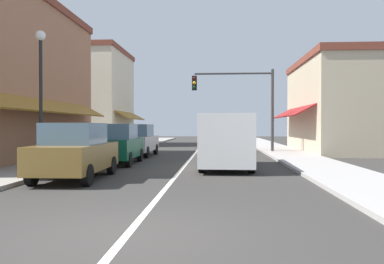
{
  "coord_description": "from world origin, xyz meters",
  "views": [
    {
      "loc": [
        1.39,
        -6.0,
        1.68
      ],
      "look_at": [
        0.15,
        13.04,
        1.38
      ],
      "focal_mm": 36.82,
      "sensor_mm": 36.0,
      "label": 1
    }
  ],
  "objects_px": {
    "parked_car_second_left": "(117,144)",
    "traffic_signal_mast_arm": "(243,95)",
    "van_in_lane": "(227,139)",
    "parked_car_nearest_left": "(76,152)",
    "parked_car_third_left": "(137,140)",
    "street_lamp_left_near": "(41,78)"
  },
  "relations": [
    {
      "from": "van_in_lane",
      "to": "traffic_signal_mast_arm",
      "type": "bearing_deg",
      "value": 83.82
    },
    {
      "from": "parked_car_second_left",
      "to": "parked_car_third_left",
      "type": "bearing_deg",
      "value": 88.94
    },
    {
      "from": "parked_car_nearest_left",
      "to": "traffic_signal_mast_arm",
      "type": "height_order",
      "value": "traffic_signal_mast_arm"
    },
    {
      "from": "traffic_signal_mast_arm",
      "to": "parked_car_third_left",
      "type": "bearing_deg",
      "value": -152.61
    },
    {
      "from": "traffic_signal_mast_arm",
      "to": "parked_car_second_left",
      "type": "bearing_deg",
      "value": -127.73
    },
    {
      "from": "van_in_lane",
      "to": "traffic_signal_mast_arm",
      "type": "distance_m",
      "value": 9.49
    },
    {
      "from": "parked_car_third_left",
      "to": "traffic_signal_mast_arm",
      "type": "xyz_separation_m",
      "value": [
        6.04,
        3.13,
        2.71
      ]
    },
    {
      "from": "parked_car_nearest_left",
      "to": "parked_car_second_left",
      "type": "distance_m",
      "value": 4.98
    },
    {
      "from": "parked_car_nearest_left",
      "to": "van_in_lane",
      "type": "height_order",
      "value": "van_in_lane"
    },
    {
      "from": "parked_car_second_left",
      "to": "parked_car_third_left",
      "type": "height_order",
      "value": "same"
    },
    {
      "from": "parked_car_nearest_left",
      "to": "traffic_signal_mast_arm",
      "type": "bearing_deg",
      "value": 63.56
    },
    {
      "from": "parked_car_second_left",
      "to": "traffic_signal_mast_arm",
      "type": "distance_m",
      "value": 10.17
    },
    {
      "from": "traffic_signal_mast_arm",
      "to": "van_in_lane",
      "type": "bearing_deg",
      "value": -97.6
    },
    {
      "from": "parked_car_third_left",
      "to": "parked_car_nearest_left",
      "type": "bearing_deg",
      "value": -88.9
    },
    {
      "from": "parked_car_third_left",
      "to": "traffic_signal_mast_arm",
      "type": "relative_size",
      "value": 0.79
    },
    {
      "from": "parked_car_nearest_left",
      "to": "parked_car_third_left",
      "type": "height_order",
      "value": "same"
    },
    {
      "from": "parked_car_third_left",
      "to": "traffic_signal_mast_arm",
      "type": "distance_m",
      "value": 7.32
    },
    {
      "from": "parked_car_second_left",
      "to": "traffic_signal_mast_arm",
      "type": "xyz_separation_m",
      "value": [
        6.0,
        7.75,
        2.71
      ]
    },
    {
      "from": "parked_car_second_left",
      "to": "street_lamp_left_near",
      "type": "xyz_separation_m",
      "value": [
        -1.87,
        -3.34,
        2.51
      ]
    },
    {
      "from": "traffic_signal_mast_arm",
      "to": "street_lamp_left_near",
      "type": "xyz_separation_m",
      "value": [
        -7.87,
        -11.09,
        -0.2
      ]
    },
    {
      "from": "parked_car_second_left",
      "to": "traffic_signal_mast_arm",
      "type": "relative_size",
      "value": 0.8
    },
    {
      "from": "parked_car_third_left",
      "to": "traffic_signal_mast_arm",
      "type": "bearing_deg",
      "value": 28.28
    }
  ]
}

